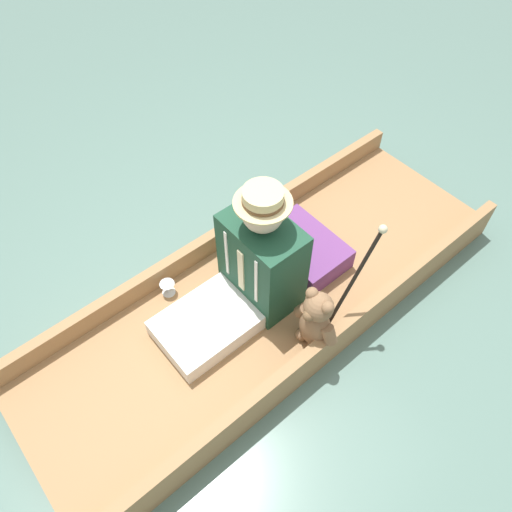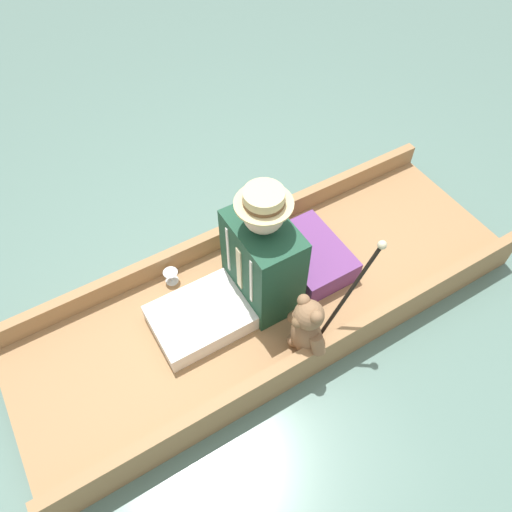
# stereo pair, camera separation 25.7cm
# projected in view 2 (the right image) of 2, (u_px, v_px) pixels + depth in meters

# --- Properties ---
(ground_plane) EXTENTS (16.00, 16.00, 0.00)m
(ground_plane) POSITION_uv_depth(u_px,v_px,m) (268.00, 307.00, 2.97)
(ground_plane) COLOR slate
(punt_boat) EXTENTS (0.99, 2.92, 0.27)m
(punt_boat) POSITION_uv_depth(u_px,v_px,m) (269.00, 299.00, 2.90)
(punt_boat) COLOR #997047
(punt_boat) RESTS_ON ground_plane
(seat_cushion) EXTENTS (0.50, 0.35, 0.14)m
(seat_cushion) POSITION_uv_depth(u_px,v_px,m) (311.00, 255.00, 2.95)
(seat_cushion) COLOR #6B3875
(seat_cushion) RESTS_ON punt_boat
(seated_person) EXTENTS (0.43, 0.79, 0.81)m
(seated_person) POSITION_uv_depth(u_px,v_px,m) (249.00, 269.00, 2.62)
(seated_person) COLOR white
(seated_person) RESTS_ON punt_boat
(teddy_bear) EXTENTS (0.29, 0.17, 0.42)m
(teddy_bear) POSITION_uv_depth(u_px,v_px,m) (306.00, 329.00, 2.50)
(teddy_bear) COLOR #846042
(teddy_bear) RESTS_ON punt_boat
(wine_glass) EXTENTS (0.09, 0.09, 0.09)m
(wine_glass) POSITION_uv_depth(u_px,v_px,m) (171.00, 275.00, 2.88)
(wine_glass) COLOR silver
(wine_glass) RESTS_ON punt_boat
(walking_cane) EXTENTS (0.04, 0.34, 0.68)m
(walking_cane) POSITION_uv_depth(u_px,v_px,m) (352.00, 288.00, 2.41)
(walking_cane) COLOR black
(walking_cane) RESTS_ON punt_boat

